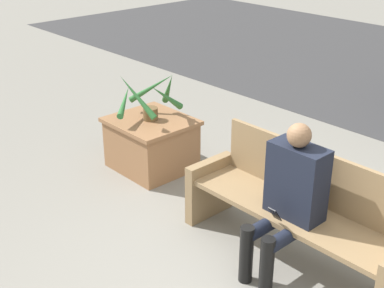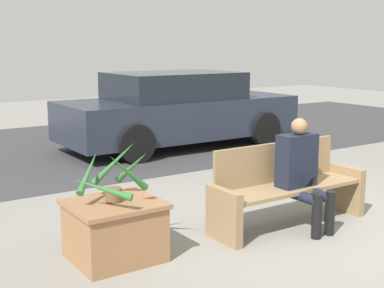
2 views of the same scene
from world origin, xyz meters
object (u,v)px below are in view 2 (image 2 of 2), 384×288
object	(u,v)px
person_seated	(302,169)
parked_car	(178,110)
planter_box	(115,228)
bollard_post	(305,141)
potted_plant	(113,177)
bench	(286,187)

from	to	relation	value
person_seated	parked_car	distance (m)	4.93
planter_box	parked_car	world-z (taller)	parked_car
planter_box	bollard_post	world-z (taller)	bollard_post
potted_plant	person_seated	bearing A→B (deg)	-9.17
person_seated	bollard_post	xyz separation A→B (m)	(2.47, 2.35, -0.30)
planter_box	parked_car	distance (m)	5.61
planter_box	bench	bearing A→B (deg)	-4.34
potted_plant	bollard_post	bearing A→B (deg)	24.13
bench	parked_car	world-z (taller)	parked_car
bench	planter_box	distance (m)	2.01
potted_plant	bollard_post	xyz separation A→B (m)	(4.52, 2.02, -0.43)
person_seated	potted_plant	world-z (taller)	person_seated
planter_box	potted_plant	size ratio (longest dim) A/B	1.07
parked_car	bollard_post	world-z (taller)	parked_car
bench	bollard_post	distance (m)	3.32
potted_plant	bollard_post	distance (m)	4.97
person_seated	bollard_post	distance (m)	3.42
person_seated	bench	bearing A→B (deg)	104.22
bollard_post	bench	bearing A→B (deg)	-139.16
bench	bollard_post	size ratio (longest dim) A/B	2.80
bollard_post	person_seated	bearing A→B (deg)	-136.36
bollard_post	potted_plant	bearing A→B (deg)	-155.87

